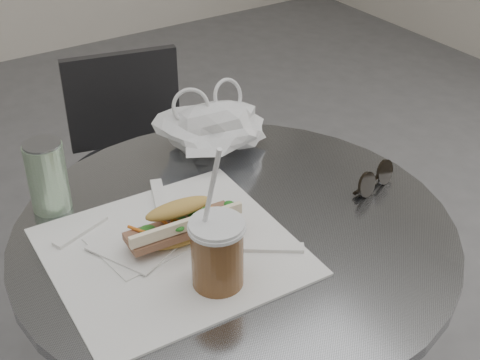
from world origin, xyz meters
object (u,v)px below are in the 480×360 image
cafe_table (235,341)px  banh_mi (181,224)px  chair_far (143,210)px  iced_coffee (217,253)px  drink_can (47,176)px  sunglasses (375,180)px

cafe_table → banh_mi: banh_mi is taller
chair_far → iced_coffee: (-0.21, -0.77, 0.46)m
banh_mi → drink_can: 0.26m
banh_mi → drink_can: bearing=126.4°
chair_far → drink_can: bearing=63.6°
banh_mi → iced_coffee: 0.12m
banh_mi → sunglasses: banh_mi is taller
iced_coffee → drink_can: (-0.14, 0.34, 0.01)m
banh_mi → cafe_table: bearing=-2.4°
chair_far → cafe_table: bearing=93.0°
banh_mi → sunglasses: 0.38m
cafe_table → drink_can: (-0.24, 0.23, 0.34)m
chair_far → banh_mi: bearing=84.8°
chair_far → sunglasses: size_ratio=6.98×
chair_far → sunglasses: (0.17, -0.70, 0.42)m
banh_mi → sunglasses: size_ratio=2.16×
chair_far → banh_mi: (-0.21, -0.65, 0.44)m
chair_far → sunglasses: sunglasses is taller
sunglasses → drink_can: 0.59m
iced_coffee → banh_mi: bearing=89.0°
banh_mi → drink_can: size_ratio=1.77×
banh_mi → iced_coffee: size_ratio=0.94×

